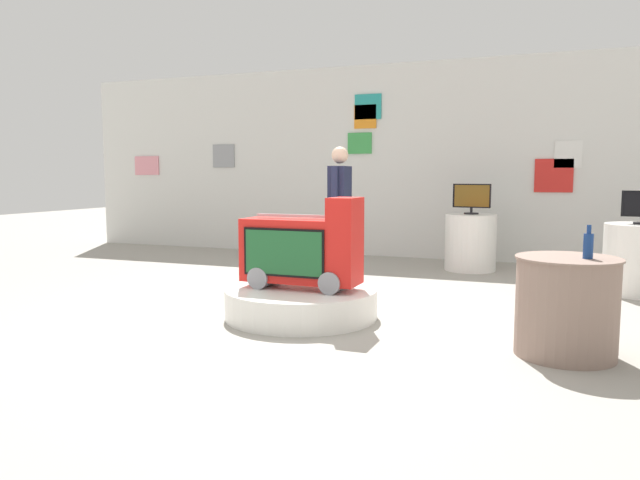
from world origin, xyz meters
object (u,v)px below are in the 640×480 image
at_px(tv_on_center_rear, 472,198).
at_px(bottle_on_side_table, 588,245).
at_px(display_pedestal_center_rear, 470,242).
at_px(main_display_pedestal, 301,303).
at_px(display_pedestal_left_rear, 640,259).
at_px(side_table_round, 566,306).
at_px(shopper_browsing_near_truck, 340,204).
at_px(novelty_firetruck_tv, 303,251).

height_order(tv_on_center_rear, bottle_on_side_table, tv_on_center_rear).
bearing_deg(display_pedestal_center_rear, main_display_pedestal, -108.56).
height_order(display_pedestal_left_rear, side_table_round, display_pedestal_left_rear).
xyz_separation_m(display_pedestal_center_rear, tv_on_center_rear, (0.00, -0.00, 0.62)).
xyz_separation_m(tv_on_center_rear, shopper_browsing_near_truck, (-1.35, -1.63, -0.04)).
distance_m(display_pedestal_left_rear, display_pedestal_center_rear, 2.22).
distance_m(novelty_firetruck_tv, display_pedestal_center_rear, 3.57).
relative_size(display_pedestal_left_rear, shopper_browsing_near_truck, 0.47).
bearing_deg(novelty_firetruck_tv, bottle_on_side_table, -10.74).
bearing_deg(side_table_round, main_display_pedestal, 169.58).
xyz_separation_m(main_display_pedestal, display_pedestal_left_rear, (3.08, 2.32, 0.25)).
relative_size(novelty_firetruck_tv, shopper_browsing_near_truck, 0.67).
bearing_deg(novelty_firetruck_tv, tv_on_center_rear, 71.79).
distance_m(main_display_pedestal, tv_on_center_rear, 3.66).
bearing_deg(novelty_firetruck_tv, display_pedestal_center_rear, 71.82).
relative_size(display_pedestal_center_rear, bottle_on_side_table, 3.26).
bearing_deg(tv_on_center_rear, novelty_firetruck_tv, -108.21).
bearing_deg(main_display_pedestal, display_pedestal_center_rear, 71.44).
height_order(display_pedestal_center_rear, shopper_browsing_near_truck, shopper_browsing_near_truck).
relative_size(display_pedestal_left_rear, tv_on_center_rear, 1.51).
distance_m(side_table_round, bottle_on_side_table, 0.47).
distance_m(novelty_firetruck_tv, side_table_round, 2.28).
bearing_deg(display_pedestal_left_rear, tv_on_center_rear, 151.64).
bearing_deg(novelty_firetruck_tv, side_table_round, -10.35).
relative_size(display_pedestal_center_rear, side_table_round, 1.06).
bearing_deg(bottle_on_side_table, display_pedestal_left_rear, 75.81).
height_order(main_display_pedestal, display_pedestal_center_rear, display_pedestal_center_rear).
xyz_separation_m(display_pedestal_left_rear, display_pedestal_center_rear, (-1.95, 1.06, 0.00)).
bearing_deg(display_pedestal_left_rear, display_pedestal_center_rear, 151.55).
distance_m(novelty_firetruck_tv, display_pedestal_left_rear, 3.85).
xyz_separation_m(display_pedestal_left_rear, bottle_on_side_table, (-0.70, -2.78, 0.43)).
height_order(display_pedestal_center_rear, side_table_round, display_pedestal_center_rear).
relative_size(novelty_firetruck_tv, tv_on_center_rear, 2.13).
bearing_deg(main_display_pedestal, shopper_browsing_near_truck, 97.19).
xyz_separation_m(novelty_firetruck_tv, bottle_on_side_table, (2.36, -0.45, 0.20)).
bearing_deg(shopper_browsing_near_truck, novelty_firetruck_tv, -82.11).
relative_size(display_pedestal_center_rear, shopper_browsing_near_truck, 0.47).
bearing_deg(main_display_pedestal, tv_on_center_rear, 71.41).
height_order(main_display_pedestal, side_table_round, side_table_round).
xyz_separation_m(main_display_pedestal, novelty_firetruck_tv, (0.02, -0.01, 0.48)).
xyz_separation_m(display_pedestal_center_rear, shopper_browsing_near_truck, (-1.35, -1.64, 0.58)).
height_order(main_display_pedestal, tv_on_center_rear, tv_on_center_rear).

